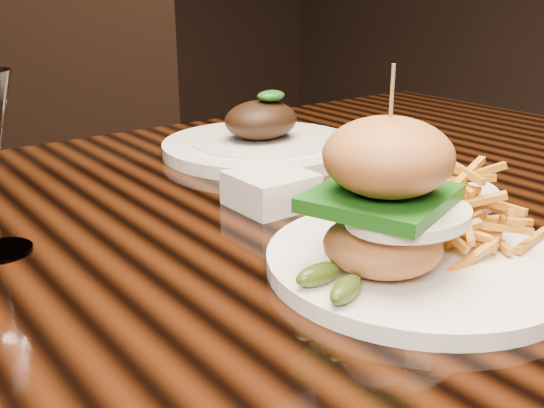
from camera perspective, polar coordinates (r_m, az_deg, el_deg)
dining_table at (r=0.71m, az=-5.18°, el=-7.36°), size 1.60×0.90×0.75m
burger_plate at (r=0.56m, az=13.07°, el=-1.31°), size 0.27×0.27×0.19m
side_saucer at (r=0.78m, az=13.89°, el=1.12°), size 0.16×0.16×0.02m
ramekin at (r=0.72m, az=-0.11°, el=1.31°), size 0.09×0.09×0.04m
far_dish at (r=0.94m, az=-0.97°, el=5.64°), size 0.29×0.29×0.09m
chair_far at (r=1.59m, az=-16.07°, el=2.06°), size 0.61×0.62×0.95m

